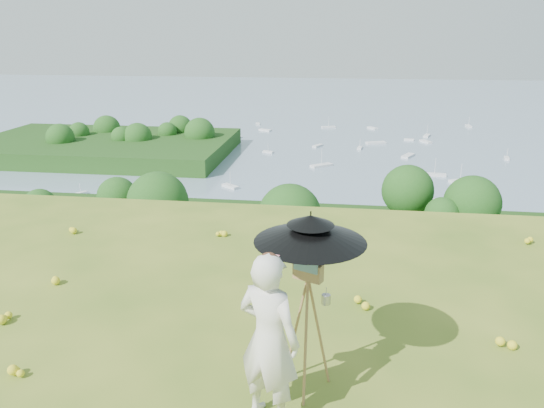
# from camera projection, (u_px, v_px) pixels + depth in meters

# --- Properties ---
(shoreline_tier) EXTENTS (170.00, 28.00, 8.00)m
(shoreline_tier) POSITION_uv_depth(u_px,v_px,m) (328.00, 285.00, 87.20)
(shoreline_tier) COLOR #6A6655
(shoreline_tier) RESTS_ON bay_water
(bay_water) EXTENTS (700.00, 700.00, 0.00)m
(bay_water) POSITION_uv_depth(u_px,v_px,m) (341.00, 118.00, 242.03)
(bay_water) COLOR slate
(bay_water) RESTS_ON ground
(peninsula) EXTENTS (90.00, 60.00, 12.00)m
(peninsula) POSITION_uv_depth(u_px,v_px,m) (103.00, 139.00, 170.04)
(peninsula) COLOR #17360E
(peninsula) RESTS_ON bay_water
(slope_trees) EXTENTS (110.00, 50.00, 6.00)m
(slope_trees) POSITION_uv_depth(u_px,v_px,m) (320.00, 274.00, 43.01)
(slope_trees) COLOR #184615
(slope_trees) RESTS_ON forest_slope
(harbor_town) EXTENTS (110.00, 22.00, 5.00)m
(harbor_town) POSITION_uv_depth(u_px,v_px,m) (330.00, 249.00, 85.19)
(harbor_town) COLOR white
(harbor_town) RESTS_ON shoreline_tier
(moored_boats) EXTENTS (140.00, 140.00, 0.70)m
(moored_boats) POSITION_uv_depth(u_px,v_px,m) (299.00, 155.00, 169.10)
(moored_boats) COLOR silver
(moored_boats) RESTS_ON bay_water
(wildflowers) EXTENTS (10.00, 10.50, 0.12)m
(wildflowers) POSITION_uv_depth(u_px,v_px,m) (195.00, 396.00, 5.61)
(wildflowers) COLOR yellow
(wildflowers) RESTS_ON ground
(painter) EXTENTS (0.78, 0.67, 1.81)m
(painter) POSITION_uv_depth(u_px,v_px,m) (269.00, 339.00, 5.12)
(painter) COLOR silver
(painter) RESTS_ON ground
(field_easel) EXTENTS (0.82, 0.82, 1.64)m
(field_easel) POSITION_uv_depth(u_px,v_px,m) (307.00, 322.00, 5.59)
(field_easel) COLOR #91603C
(field_easel) RESTS_ON ground
(sun_umbrella) EXTENTS (1.52, 1.52, 0.70)m
(sun_umbrella) POSITION_uv_depth(u_px,v_px,m) (310.00, 244.00, 5.34)
(sun_umbrella) COLOR black
(sun_umbrella) RESTS_ON field_easel
(painter_cap) EXTENTS (0.25, 0.28, 0.10)m
(painter_cap) POSITION_uv_depth(u_px,v_px,m) (269.00, 258.00, 4.85)
(painter_cap) COLOR #DA777D
(painter_cap) RESTS_ON painter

